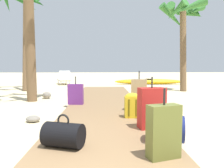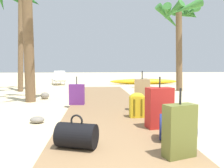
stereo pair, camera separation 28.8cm
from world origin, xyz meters
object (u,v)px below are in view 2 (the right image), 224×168
duffel_bag_black (77,135)px  palm_tree_far_left (19,2)px  backpack_yellow (137,104)px  suitcase_red (159,108)px  kayak (144,81)px  palm_tree_far_right (180,20)px  duffel_bag_navy (177,128)px  suitcase_tan (142,95)px  lounge_chair (59,79)px  suitcase_purple (77,94)px  suitcase_olive (179,131)px

duffel_bag_black → palm_tree_far_left: 8.39m
duffel_bag_black → backpack_yellow: backpack_yellow is taller
suitcase_red → kayak: bearing=78.3°
backpack_yellow → palm_tree_far_right: (2.91, 5.17, 2.75)m
backpack_yellow → duffel_bag_navy: size_ratio=0.89×
suitcase_tan → kayak: (1.91, 7.93, -0.28)m
suitcase_tan → lounge_chair: suitcase_tan is taller
suitcase_purple → duffel_bag_navy: 3.29m
duffel_bag_black → suitcase_red: bearing=31.1°
lounge_chair → suitcase_purple: bearing=-77.3°
duffel_bag_black → palm_tree_far_right: 8.29m
suitcase_olive → kayak: suitcase_olive is taller
duffel_bag_black → suitcase_red: 1.51m
duffel_bag_black → palm_tree_far_right: (3.97, 6.69, 2.85)m
suitcase_purple → palm_tree_far_left: (-2.70, 4.00, 3.42)m
backpack_yellow → kayak: 8.80m
duffel_bag_black → palm_tree_far_right: size_ratio=0.14×
duffel_bag_black → palm_tree_far_left: palm_tree_far_left is taller
duffel_bag_black → suitcase_olive: bearing=-17.5°
suitcase_purple → duffel_bag_navy: suitcase_purple is taller
suitcase_purple → backpack_yellow: 1.98m
suitcase_red → backpack_yellow: bearing=106.5°
palm_tree_far_left → lounge_chair: (1.11, 3.06, -3.45)m
duffel_bag_black → duffel_bag_navy: (1.34, 0.14, 0.02)m
duffel_bag_navy → lounge_chair: size_ratio=0.34×
suitcase_tan → lounge_chair: bearing=111.4°
duffel_bag_navy → suitcase_tan: bearing=91.3°
suitcase_olive → suitcase_red: (0.12, 1.14, 0.03)m
suitcase_olive → backpack_yellow: suitcase_olive is taller
suitcase_purple → palm_tree_far_right: bearing=41.1°
duffel_bag_navy → duffel_bag_black: bearing=-174.1°
backpack_yellow → kayak: bearing=75.9°
suitcase_olive → backpack_yellow: (-0.10, 1.89, -0.04)m
palm_tree_far_right → duffel_bag_black: bearing=-120.7°
backpack_yellow → palm_tree_far_right: palm_tree_far_right is taller
suitcase_olive → lounge_chair: bearing=106.0°
duffel_bag_black → suitcase_red: size_ratio=0.66×
suitcase_tan → palm_tree_far_left: (-4.23, 4.90, 3.33)m
suitcase_purple → palm_tree_far_right: palm_tree_far_right is taller
duffel_bag_black → lounge_chair: lounge_chair is taller
palm_tree_far_left → lounge_chair: 4.74m
palm_tree_far_left → kayak: size_ratio=1.13×
backpack_yellow → suitcase_purple: bearing=131.0°
duffel_bag_navy → palm_tree_far_right: 7.60m
palm_tree_far_right → suitcase_red: bearing=-114.4°
duffel_bag_navy → palm_tree_far_left: bearing=121.9°
backpack_yellow → suitcase_red: size_ratio=0.58×
palm_tree_far_left → kayak: (6.14, 3.03, -3.62)m
duffel_bag_black → suitcase_tan: (1.30, 2.12, 0.20)m
backpack_yellow → suitcase_red: suitcase_red is taller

